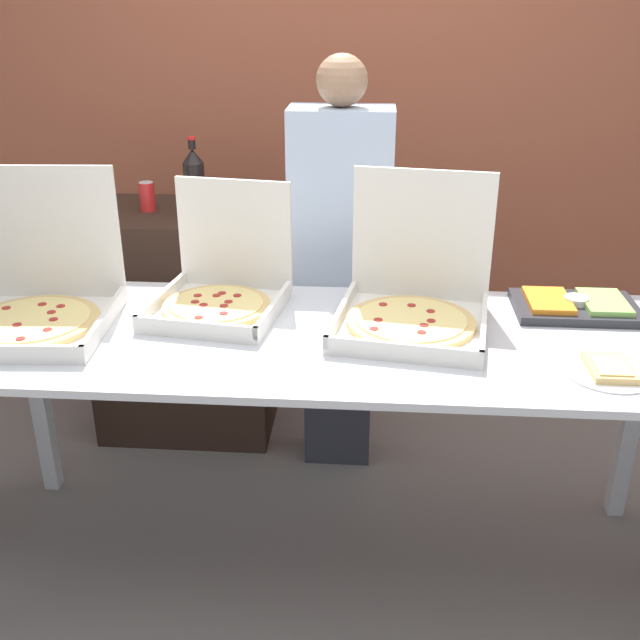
# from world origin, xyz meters

# --- Properties ---
(ground_plane) EXTENTS (16.00, 16.00, 0.00)m
(ground_plane) POSITION_xyz_m (0.00, 0.00, 0.00)
(ground_plane) COLOR slate
(brick_wall_behind) EXTENTS (10.00, 0.06, 2.80)m
(brick_wall_behind) POSITION_xyz_m (0.00, 1.70, 1.40)
(brick_wall_behind) COLOR #9E5138
(brick_wall_behind) RESTS_ON ground_plane
(buffet_table) EXTENTS (2.39, 0.83, 0.91)m
(buffet_table) POSITION_xyz_m (0.00, 0.00, 0.80)
(buffet_table) COLOR silver
(buffet_table) RESTS_ON ground_plane
(pizza_box_near_left) EXTENTS (0.54, 0.55, 0.47)m
(pizza_box_near_left) POSITION_xyz_m (0.29, 0.11, 0.99)
(pizza_box_near_left) COLOR silver
(pizza_box_near_left) RESTS_ON buffet_table
(pizza_box_near_right) EXTENTS (0.47, 0.48, 0.41)m
(pizza_box_near_right) POSITION_xyz_m (-0.35, 0.19, 0.98)
(pizza_box_near_right) COLOR silver
(pizza_box_near_right) RESTS_ON buffet_table
(pizza_box_far_right) EXTENTS (0.51, 0.53, 0.48)m
(pizza_box_far_right) POSITION_xyz_m (-0.92, 0.02, 0.99)
(pizza_box_far_right) COLOR silver
(pizza_box_far_right) RESTS_ON buffet_table
(paper_plate_front_left) EXTENTS (0.26, 0.26, 0.03)m
(paper_plate_front_left) POSITION_xyz_m (0.84, -0.20, 0.92)
(paper_plate_front_left) COLOR white
(paper_plate_front_left) RESTS_ON buffet_table
(veggie_tray) EXTENTS (0.41, 0.27, 0.05)m
(veggie_tray) POSITION_xyz_m (0.85, 0.25, 0.93)
(veggie_tray) COLOR #28282D
(veggie_tray) RESTS_ON buffet_table
(sideboard_podium) EXTENTS (0.77, 0.54, 1.04)m
(sideboard_podium) POSITION_xyz_m (-0.68, 0.93, 0.52)
(sideboard_podium) COLOR black
(sideboard_podium) RESTS_ON ground_plane
(soda_bottle) EXTENTS (0.09, 0.09, 0.33)m
(soda_bottle) POSITION_xyz_m (-0.59, 0.87, 1.18)
(soda_bottle) COLOR black
(soda_bottle) RESTS_ON sideboard_podium
(soda_can_silver) EXTENTS (0.07, 0.07, 0.12)m
(soda_can_silver) POSITION_xyz_m (-0.39, 0.71, 1.10)
(soda_can_silver) COLOR silver
(soda_can_silver) RESTS_ON sideboard_podium
(soda_can_colored) EXTENTS (0.07, 0.07, 0.12)m
(soda_can_colored) POSITION_xyz_m (-0.81, 0.92, 1.10)
(soda_can_colored) COLOR red
(soda_can_colored) RESTS_ON sideboard_podium
(person_guest_cap) EXTENTS (0.40, 0.22, 1.70)m
(person_guest_cap) POSITION_xyz_m (0.03, 0.71, 0.89)
(person_guest_cap) COLOR #2D2D38
(person_guest_cap) RESTS_ON ground_plane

